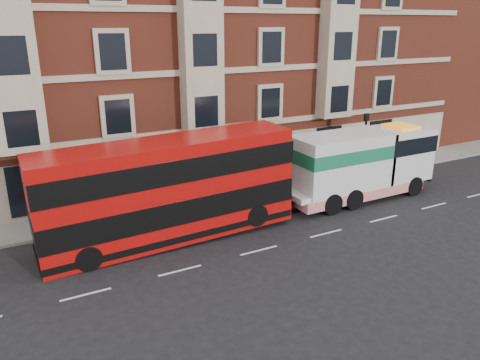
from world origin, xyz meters
The scene contains 9 objects.
ground centered at (0.00, 0.00, 0.00)m, with size 120.00×120.00×0.00m, color black.
sidewalk centered at (0.00, 7.50, 0.07)m, with size 90.00×3.00×0.15m, color slate.
victorian_terrace centered at (0.50, 15.00, 10.07)m, with size 45.00×12.00×20.40m.
filler_east centered at (32.00, 14.00, 9.43)m, with size 18.00×10.00×19.00m.
lamp_post_west centered at (-6.00, 6.20, 2.68)m, with size 0.35×0.15×4.35m.
lamp_post_east centered at (12.00, 6.20, 2.68)m, with size 0.35×0.15×4.35m.
double_decker_bus centered at (-3.23, 3.18, 2.68)m, with size 12.48×2.87×5.05m.
tow_truck centered at (8.84, 3.18, 2.21)m, with size 10.00×2.95×4.17m.
pedestrian centered at (-8.14, 6.15, 0.92)m, with size 0.56×0.37×1.54m, color #1C1830.
Camera 1 is at (-10.27, -17.15, 10.27)m, focal length 35.00 mm.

